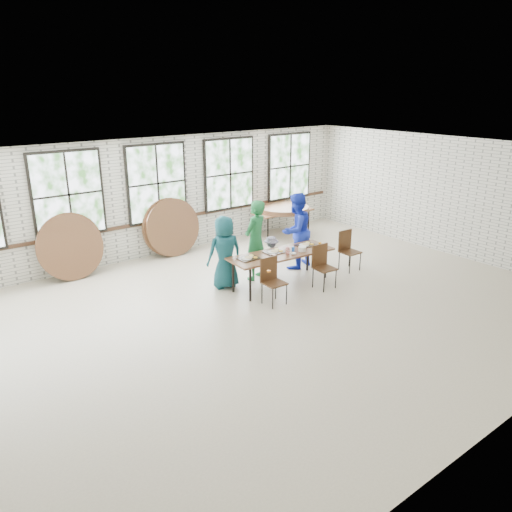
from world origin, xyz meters
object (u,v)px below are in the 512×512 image
at_px(chair_near_left, 271,277).
at_px(chair_near_right, 322,263).
at_px(dining_table, 281,255).
at_px(storage_table, 283,212).

relative_size(chair_near_left, chair_near_right, 1.00).
relative_size(dining_table, chair_near_right, 2.58).
bearing_deg(storage_table, chair_near_right, -116.71).
xyz_separation_m(dining_table, storage_table, (2.53, 2.90, -0.00)).
bearing_deg(storage_table, dining_table, -129.44).
distance_m(chair_near_left, chair_near_right, 1.40).
height_order(dining_table, chair_near_left, chair_near_left).
xyz_separation_m(chair_near_left, chair_near_right, (1.40, -0.02, 0.00)).
height_order(dining_table, chair_near_right, chair_near_right).
bearing_deg(chair_near_right, dining_table, 139.55).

